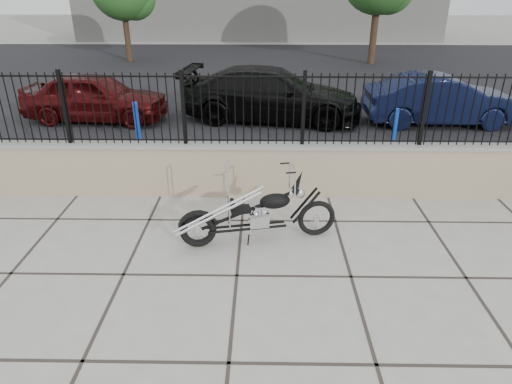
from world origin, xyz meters
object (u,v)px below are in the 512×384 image
object	(u,v)px
car_red	(95,97)
car_black	(272,94)
car_blue	(441,100)
chopper_motorcycle	(256,201)

from	to	relation	value
car_red	car_black	world-z (taller)	car_black
car_red	car_blue	bearing A→B (deg)	-86.58
car_black	car_blue	distance (m)	4.44
car_black	car_blue	xyz separation A→B (m)	(4.43, -0.33, -0.05)
car_black	car_blue	bearing A→B (deg)	-86.08
car_red	car_black	distance (m)	4.72
car_red	chopper_motorcycle	bearing A→B (deg)	-140.15
chopper_motorcycle	car_black	xyz separation A→B (m)	(0.32, 6.36, 0.04)
car_red	car_blue	xyz separation A→B (m)	(9.15, -0.17, -0.00)
car_black	car_red	bearing A→B (deg)	100.06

